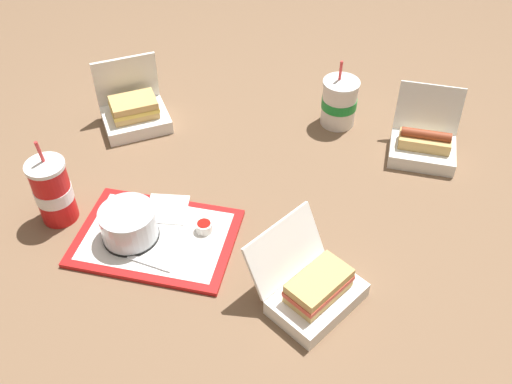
{
  "coord_description": "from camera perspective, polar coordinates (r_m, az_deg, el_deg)",
  "views": [
    {
      "loc": [
        -0.28,
        1.01,
        1.01
      ],
      "look_at": [
        0.02,
        0.03,
        0.05
      ],
      "focal_mm": 40.0,
      "sensor_mm": 36.0,
      "label": 1
    }
  ],
  "objects": [
    {
      "name": "ground_plane",
      "position": [
        1.45,
        0.95,
        -0.73
      ],
      "size": [
        3.2,
        3.2,
        0.0
      ],
      "primitive_type": "plane",
      "color": "brown"
    },
    {
      "name": "ketchup_cup",
      "position": [
        1.36,
        -5.21,
        -3.45
      ],
      "size": [
        0.04,
        0.04,
        0.02
      ],
      "color": "white",
      "rests_on": "food_tray"
    },
    {
      "name": "cake_container",
      "position": [
        1.35,
        -12.59,
        -3.22
      ],
      "size": [
        0.13,
        0.13,
        0.08
      ],
      "color": "black",
      "rests_on": "food_tray"
    },
    {
      "name": "clamshell_sandwich_back",
      "position": [
        1.71,
        -12.06,
        7.87
      ],
      "size": [
        0.24,
        0.24,
        0.19
      ],
      "color": "white",
      "rests_on": "ground_plane"
    },
    {
      "name": "plastic_fork",
      "position": [
        1.31,
        -10.61,
        -7.03
      ],
      "size": [
        0.11,
        0.02,
        0.0
      ],
      "primitive_type": "cube",
      "rotation": [
        0.0,
        0.0,
        -0.09
      ],
      "color": "white",
      "rests_on": "food_tray"
    },
    {
      "name": "clamshell_hotdog_front",
      "position": [
        1.63,
        16.4,
        4.67
      ],
      "size": [
        0.18,
        0.19,
        0.17
      ],
      "color": "white",
      "rests_on": "ground_plane"
    },
    {
      "name": "soda_cup_front",
      "position": [
        1.44,
        -19.63,
        0.05
      ],
      "size": [
        0.09,
        0.09,
        0.23
      ],
      "color": "red",
      "rests_on": "ground_plane"
    },
    {
      "name": "food_tray",
      "position": [
        1.38,
        -9.95,
        -4.52
      ],
      "size": [
        0.39,
        0.29,
        0.01
      ],
      "color": "red",
      "rests_on": "ground_plane"
    },
    {
      "name": "napkin_stack",
      "position": [
        1.43,
        -8.91,
        -1.69
      ],
      "size": [
        0.12,
        0.12,
        0.0
      ],
      "primitive_type": "cube",
      "rotation": [
        0.0,
        0.0,
        0.21
      ],
      "color": "white",
      "rests_on": "food_tray"
    },
    {
      "name": "soda_cup_back",
      "position": [
        1.68,
        8.32,
        8.86
      ],
      "size": [
        0.11,
        0.11,
        0.2
      ],
      "color": "white",
      "rests_on": "ground_plane"
    },
    {
      "name": "clamshell_sandwich_center",
      "position": [
        1.22,
        5.82,
        -9.64
      ],
      "size": [
        0.26,
        0.26,
        0.16
      ],
      "color": "white",
      "rests_on": "ground_plane"
    }
  ]
}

